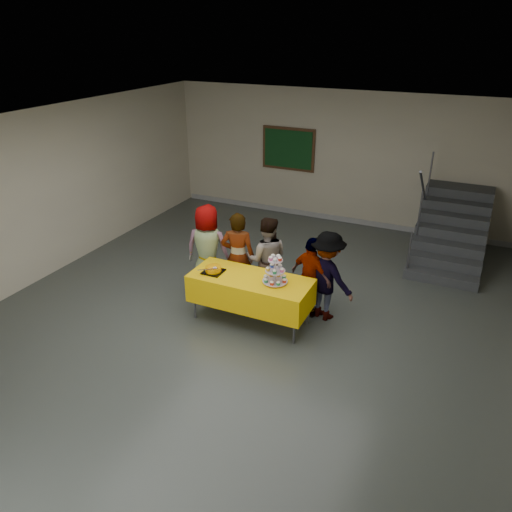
{
  "coord_description": "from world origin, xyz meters",
  "views": [
    {
      "loc": [
        3.04,
        -5.95,
        4.29
      ],
      "look_at": [
        0.13,
        0.32,
        1.05
      ],
      "focal_mm": 35.0,
      "sensor_mm": 36.0,
      "label": 1
    }
  ],
  "objects": [
    {
      "name": "cupcake_stand",
      "position": [
        0.53,
        0.13,
        0.95
      ],
      "size": [
        0.38,
        0.38,
        0.44
      ],
      "color": "silver",
      "rests_on": "bake_table"
    },
    {
      "name": "schoolchild_b",
      "position": [
        -0.37,
        0.67,
        0.78
      ],
      "size": [
        0.65,
        0.52,
        1.56
      ],
      "primitive_type": "imported",
      "rotation": [
        0.0,
        0.0,
        3.42
      ],
      "color": "slate",
      "rests_on": "ground"
    },
    {
      "name": "schoolchild_e",
      "position": [
        1.14,
        0.74,
        0.73
      ],
      "size": [
        1.07,
        0.83,
        1.46
      ],
      "primitive_type": "imported",
      "rotation": [
        0.0,
        0.0,
        2.79
      ],
      "color": "slate",
      "rests_on": "ground"
    },
    {
      "name": "schoolchild_d",
      "position": [
        0.9,
        0.71,
        0.67
      ],
      "size": [
        0.85,
        0.6,
        1.33
      ],
      "primitive_type": "imported",
      "rotation": [
        0.0,
        0.0,
        2.74
      ],
      "color": "slate",
      "rests_on": "ground"
    },
    {
      "name": "noticeboard",
      "position": [
        -1.19,
        4.96,
        1.6
      ],
      "size": [
        1.3,
        0.05,
        1.0
      ],
      "color": "#472B16",
      "rests_on": "ground"
    },
    {
      "name": "schoolchild_c",
      "position": [
        0.05,
        0.89,
        0.74
      ],
      "size": [
        0.87,
        0.78,
        1.47
      ],
      "primitive_type": "imported",
      "rotation": [
        0.0,
        0.0,
        3.51
      ],
      "color": "slate",
      "rests_on": "ground"
    },
    {
      "name": "staircase",
      "position": [
        2.7,
        4.13,
        0.49
      ],
      "size": [
        1.3,
        2.4,
        2.04
      ],
      "color": "#424447",
      "rests_on": "ground"
    },
    {
      "name": "bear_cake",
      "position": [
        -0.48,
        0.04,
        0.83
      ],
      "size": [
        0.32,
        0.36,
        0.12
      ],
      "color": "black",
      "rests_on": "bake_table"
    },
    {
      "name": "schoolchild_a",
      "position": [
        -0.98,
        0.74,
        0.78
      ],
      "size": [
        0.85,
        0.64,
        1.57
      ],
      "primitive_type": "imported",
      "rotation": [
        0.0,
        0.0,
        3.34
      ],
      "color": "slate",
      "rests_on": "ground"
    },
    {
      "name": "bake_table",
      "position": [
        0.13,
        0.12,
        0.56
      ],
      "size": [
        1.88,
        0.78,
        0.77
      ],
      "color": "#595960",
      "rests_on": "ground"
    },
    {
      "name": "room_shell",
      "position": [
        0.0,
        0.02,
        2.13
      ],
      "size": [
        10.0,
        10.04,
        3.02
      ],
      "color": "#4C514C",
      "rests_on": "ground"
    }
  ]
}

